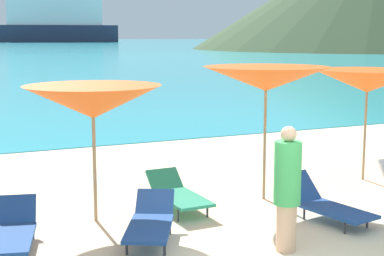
{
  "coord_description": "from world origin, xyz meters",
  "views": [
    {
      "loc": [
        -3.95,
        -5.65,
        2.94
      ],
      "look_at": [
        0.63,
        4.38,
        1.2
      ],
      "focal_mm": 54.87,
      "sensor_mm": 36.0,
      "label": 1
    }
  ],
  "objects_px": {
    "umbrella_3": "(93,102)",
    "lounge_chair_2": "(151,221)",
    "beachgoer_0": "(287,186)",
    "umbrella_5": "(367,81)",
    "lounge_chair_1": "(13,231)",
    "umbrella_4": "(266,79)",
    "lounge_chair_9": "(178,194)",
    "lounge_chair_5": "(325,203)",
    "cruise_ship": "(55,22)"
  },
  "relations": [
    {
      "from": "lounge_chair_9",
      "to": "beachgoer_0",
      "type": "xyz_separation_m",
      "value": [
        0.6,
        -2.38,
        0.63
      ]
    },
    {
      "from": "umbrella_5",
      "to": "beachgoer_0",
      "type": "height_order",
      "value": "umbrella_5"
    },
    {
      "from": "umbrella_3",
      "to": "lounge_chair_1",
      "type": "bearing_deg",
      "value": -153.37
    },
    {
      "from": "umbrella_3",
      "to": "lounge_chair_2",
      "type": "height_order",
      "value": "umbrella_3"
    },
    {
      "from": "lounge_chair_2",
      "to": "lounge_chair_5",
      "type": "xyz_separation_m",
      "value": [
        2.88,
        -0.29,
        -0.0
      ]
    },
    {
      "from": "lounge_chair_5",
      "to": "beachgoer_0",
      "type": "bearing_deg",
      "value": -156.33
    },
    {
      "from": "lounge_chair_5",
      "to": "cruise_ship",
      "type": "xyz_separation_m",
      "value": [
        49.0,
        259.35,
        8.46
      ]
    },
    {
      "from": "umbrella_5",
      "to": "beachgoer_0",
      "type": "distance_m",
      "value": 4.77
    },
    {
      "from": "cruise_ship",
      "to": "beachgoer_0",
      "type": "bearing_deg",
      "value": -88.45
    },
    {
      "from": "umbrella_3",
      "to": "umbrella_5",
      "type": "xyz_separation_m",
      "value": [
        5.75,
        0.37,
        0.12
      ]
    },
    {
      "from": "lounge_chair_2",
      "to": "lounge_chair_5",
      "type": "height_order",
      "value": "lounge_chair_5"
    },
    {
      "from": "lounge_chair_2",
      "to": "lounge_chair_1",
      "type": "bearing_deg",
      "value": -168.72
    },
    {
      "from": "lounge_chair_2",
      "to": "cruise_ship",
      "type": "bearing_deg",
      "value": 105.85
    },
    {
      "from": "lounge_chair_1",
      "to": "umbrella_4",
      "type": "bearing_deg",
      "value": 22.83
    },
    {
      "from": "lounge_chair_5",
      "to": "cruise_ship",
      "type": "distance_m",
      "value": 264.07
    },
    {
      "from": "umbrella_4",
      "to": "lounge_chair_1",
      "type": "bearing_deg",
      "value": -171.62
    },
    {
      "from": "lounge_chair_2",
      "to": "cruise_ship",
      "type": "relative_size",
      "value": 0.03
    },
    {
      "from": "umbrella_4",
      "to": "umbrella_5",
      "type": "bearing_deg",
      "value": 8.58
    },
    {
      "from": "umbrella_3",
      "to": "umbrella_5",
      "type": "distance_m",
      "value": 5.77
    },
    {
      "from": "umbrella_3",
      "to": "lounge_chair_5",
      "type": "bearing_deg",
      "value": -24.08
    },
    {
      "from": "beachgoer_0",
      "to": "cruise_ship",
      "type": "distance_m",
      "value": 265.18
    },
    {
      "from": "beachgoer_0",
      "to": "cruise_ship",
      "type": "height_order",
      "value": "cruise_ship"
    },
    {
      "from": "umbrella_4",
      "to": "lounge_chair_9",
      "type": "relative_size",
      "value": 1.53
    },
    {
      "from": "umbrella_4",
      "to": "lounge_chair_9",
      "type": "distance_m",
      "value": 2.54
    },
    {
      "from": "lounge_chair_5",
      "to": "lounge_chair_9",
      "type": "bearing_deg",
      "value": 132.51
    },
    {
      "from": "lounge_chair_5",
      "to": "beachgoer_0",
      "type": "xyz_separation_m",
      "value": [
        -1.34,
        -0.89,
        0.64
      ]
    },
    {
      "from": "lounge_chair_5",
      "to": "umbrella_5",
      "type": "bearing_deg",
      "value": 28.2
    },
    {
      "from": "beachgoer_0",
      "to": "lounge_chair_9",
      "type": "bearing_deg",
      "value": -39.59
    },
    {
      "from": "umbrella_4",
      "to": "umbrella_5",
      "type": "height_order",
      "value": "umbrella_4"
    },
    {
      "from": "lounge_chair_9",
      "to": "beachgoer_0",
      "type": "relative_size",
      "value": 0.9
    },
    {
      "from": "umbrella_3",
      "to": "cruise_ship",
      "type": "xyz_separation_m",
      "value": [
        52.36,
        257.85,
        6.82
      ]
    },
    {
      "from": "lounge_chair_2",
      "to": "lounge_chair_9",
      "type": "distance_m",
      "value": 1.53
    },
    {
      "from": "umbrella_5",
      "to": "lounge_chair_2",
      "type": "distance_m",
      "value": 5.77
    },
    {
      "from": "lounge_chair_2",
      "to": "beachgoer_0",
      "type": "xyz_separation_m",
      "value": [
        1.54,
        -1.18,
        0.64
      ]
    },
    {
      "from": "umbrella_3",
      "to": "beachgoer_0",
      "type": "relative_size",
      "value": 1.33
    },
    {
      "from": "lounge_chair_1",
      "to": "lounge_chair_9",
      "type": "bearing_deg",
      "value": 27.98
    },
    {
      "from": "umbrella_3",
      "to": "beachgoer_0",
      "type": "distance_m",
      "value": 3.29
    },
    {
      "from": "umbrella_3",
      "to": "lounge_chair_5",
      "type": "distance_m",
      "value": 4.04
    },
    {
      "from": "lounge_chair_9",
      "to": "lounge_chair_5",
      "type": "bearing_deg",
      "value": -39.22
    },
    {
      "from": "umbrella_4",
      "to": "cruise_ship",
      "type": "distance_m",
      "value": 262.61
    },
    {
      "from": "lounge_chair_1",
      "to": "lounge_chair_9",
      "type": "xyz_separation_m",
      "value": [
        2.8,
        0.67,
        0.05
      ]
    },
    {
      "from": "umbrella_5",
      "to": "lounge_chair_5",
      "type": "distance_m",
      "value": 3.51
    },
    {
      "from": "lounge_chair_2",
      "to": "umbrella_3",
      "type": "bearing_deg",
      "value": 138.87
    },
    {
      "from": "cruise_ship",
      "to": "umbrella_4",
      "type": "bearing_deg",
      "value": -88.31
    },
    {
      "from": "lounge_chair_9",
      "to": "umbrella_5",
      "type": "bearing_deg",
      "value": 3.39
    },
    {
      "from": "umbrella_4",
      "to": "cruise_ship",
      "type": "xyz_separation_m",
      "value": [
        49.24,
        257.87,
        6.55
      ]
    },
    {
      "from": "umbrella_3",
      "to": "lounge_chair_2",
      "type": "relative_size",
      "value": 1.37
    },
    {
      "from": "umbrella_5",
      "to": "lounge_chair_9",
      "type": "height_order",
      "value": "umbrella_5"
    },
    {
      "from": "lounge_chair_2",
      "to": "umbrella_5",
      "type": "bearing_deg",
      "value": 43.93
    },
    {
      "from": "umbrella_5",
      "to": "umbrella_4",
      "type": "bearing_deg",
      "value": -171.42
    }
  ]
}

